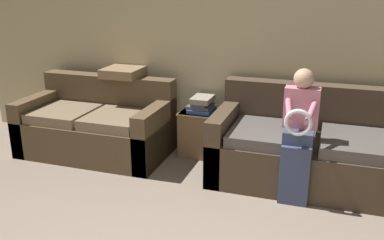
# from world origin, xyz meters

# --- Properties ---
(wall_back) EXTENTS (7.29, 0.06, 2.55)m
(wall_back) POSITION_xyz_m (0.00, 2.99, 1.27)
(wall_back) COLOR #C6B789
(wall_back) RESTS_ON ground_plane
(couch_main) EXTENTS (2.00, 0.97, 0.90)m
(couch_main) POSITION_xyz_m (0.63, 2.45, 0.32)
(couch_main) COLOR #473828
(couch_main) RESTS_ON ground_plane
(couch_side) EXTENTS (1.64, 0.89, 0.84)m
(couch_side) POSITION_xyz_m (-1.79, 2.43, 0.31)
(couch_side) COLOR brown
(couch_side) RESTS_ON ground_plane
(child_left_seated) EXTENTS (0.31, 0.38, 1.18)m
(child_left_seated) POSITION_xyz_m (0.47, 2.04, 0.65)
(child_left_seated) COLOR #384260
(child_left_seated) RESTS_ON ground_plane
(side_shelf) EXTENTS (0.46, 0.40, 0.51)m
(side_shelf) POSITION_xyz_m (-0.64, 2.74, 0.26)
(side_shelf) COLOR olive
(side_shelf) RESTS_ON ground_plane
(book_stack) EXTENTS (0.27, 0.31, 0.17)m
(book_stack) POSITION_xyz_m (-0.64, 2.74, 0.59)
(book_stack) COLOR #33569E
(book_stack) RESTS_ON side_shelf
(throw_pillow) EXTENTS (0.42, 0.42, 0.10)m
(throw_pillow) POSITION_xyz_m (-1.59, 2.74, 0.89)
(throw_pillow) COLOR #846B4C
(throw_pillow) RESTS_ON couch_side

